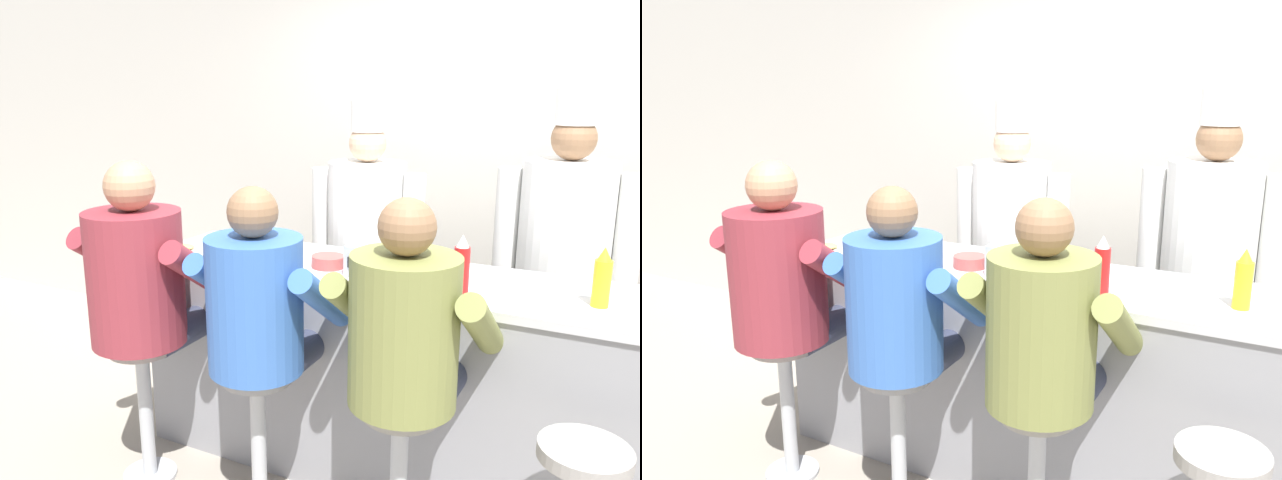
% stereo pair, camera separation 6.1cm
% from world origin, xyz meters
% --- Properties ---
extents(wall_back, '(10.00, 0.06, 2.70)m').
position_xyz_m(wall_back, '(0.00, 1.61, 1.35)').
color(wall_back, beige).
rests_on(wall_back, ground_plane).
extents(diner_counter, '(2.79, 0.63, 1.03)m').
position_xyz_m(diner_counter, '(0.00, 0.32, 0.52)').
color(diner_counter, gray).
rests_on(diner_counter, ground_plane).
extents(ketchup_bottle_red, '(0.07, 0.07, 0.25)m').
position_xyz_m(ketchup_bottle_red, '(0.23, 0.16, 1.15)').
color(ketchup_bottle_red, red).
rests_on(ketchup_bottle_red, diner_counter).
extents(mustard_bottle_yellow, '(0.07, 0.07, 0.24)m').
position_xyz_m(mustard_bottle_yellow, '(0.76, 0.25, 1.15)').
color(mustard_bottle_yellow, yellow).
rests_on(mustard_bottle_yellow, diner_counter).
extents(breakfast_plate, '(0.23, 0.23, 0.05)m').
position_xyz_m(breakfast_plate, '(-1.22, 0.15, 1.05)').
color(breakfast_plate, white).
rests_on(breakfast_plate, diner_counter).
extents(cereal_bowl, '(0.16, 0.16, 0.06)m').
position_xyz_m(cereal_bowl, '(-0.43, 0.26, 1.06)').
color(cereal_bowl, '#B24C47').
rests_on(cereal_bowl, diner_counter).
extents(coffee_mug_blue, '(0.14, 0.09, 0.10)m').
position_xyz_m(coffee_mug_blue, '(-0.24, 0.35, 1.08)').
color(coffee_mug_blue, '#4C7AB2').
rests_on(coffee_mug_blue, diner_counter).
extents(coffee_mug_white, '(0.13, 0.09, 0.08)m').
position_xyz_m(coffee_mug_white, '(0.05, 0.19, 1.07)').
color(coffee_mug_white, white).
rests_on(coffee_mug_white, diner_counter).
extents(napkin_dispenser_chrome, '(0.11, 0.07, 0.14)m').
position_xyz_m(napkin_dispenser_chrome, '(-0.25, 0.18, 1.10)').
color(napkin_dispenser_chrome, silver).
rests_on(napkin_dispenser_chrome, diner_counter).
extents(diner_seated_maroon, '(0.66, 0.65, 1.56)m').
position_xyz_m(diner_seated_maroon, '(-1.15, -0.24, 0.99)').
color(diner_seated_maroon, '#B2B5BA').
rests_on(diner_seated_maroon, ground_plane).
extents(diner_seated_blue, '(0.61, 0.60, 1.49)m').
position_xyz_m(diner_seated_blue, '(-0.51, -0.24, 0.96)').
color(diner_seated_blue, '#B2B5BA').
rests_on(diner_seated_blue, ground_plane).
extents(diner_seated_olive, '(0.62, 0.61, 1.50)m').
position_xyz_m(diner_seated_olive, '(0.14, -0.24, 0.96)').
color(diner_seated_olive, '#B2B5BA').
rests_on(diner_seated_olive, ground_plane).
extents(cook_in_whites_near, '(0.70, 0.45, 1.80)m').
position_xyz_m(cook_in_whites_near, '(-0.55, 0.99, 0.99)').
color(cook_in_whites_near, '#232328').
rests_on(cook_in_whites_near, ground_plane).
extents(cook_in_whites_far, '(0.73, 0.47, 1.86)m').
position_xyz_m(cook_in_whites_far, '(0.53, 1.09, 1.02)').
color(cook_in_whites_far, '#232328').
rests_on(cook_in_whites_far, ground_plane).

